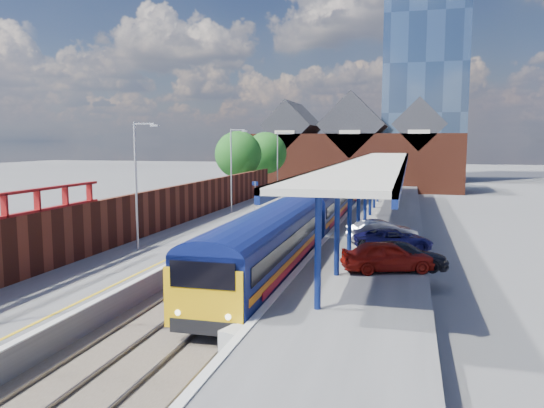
{
  "coord_description": "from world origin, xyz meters",
  "views": [
    {
      "loc": [
        8.08,
        -20.18,
        6.96
      ],
      "look_at": [
        -1.22,
        15.37,
        2.6
      ],
      "focal_mm": 35.0,
      "sensor_mm": 36.0,
      "label": 1
    }
  ],
  "objects_px": {
    "train": "(336,194)",
    "lamp_post_c": "(233,165)",
    "lamp_post_d": "(279,159)",
    "platform_sign": "(255,190)",
    "parked_car_red": "(388,256)",
    "parked_car_silver": "(382,232)",
    "parked_car_dark": "(403,255)",
    "parked_car_blue": "(394,240)",
    "lamp_post_b": "(138,177)",
    "relay_cabinet": "(235,344)"
  },
  "relations": [
    {
      "from": "train",
      "to": "lamp_post_d",
      "type": "distance_m",
      "value": 12.54
    },
    {
      "from": "train",
      "to": "parked_car_silver",
      "type": "distance_m",
      "value": 18.2
    },
    {
      "from": "parked_car_dark",
      "to": "platform_sign",
      "type": "bearing_deg",
      "value": 33.74
    },
    {
      "from": "parked_car_red",
      "to": "parked_car_silver",
      "type": "bearing_deg",
      "value": -15.02
    },
    {
      "from": "lamp_post_b",
      "to": "parked_car_blue",
      "type": "relative_size",
      "value": 1.65
    },
    {
      "from": "parked_car_blue",
      "to": "lamp_post_b",
      "type": "bearing_deg",
      "value": 85.45
    },
    {
      "from": "lamp_post_b",
      "to": "lamp_post_c",
      "type": "height_order",
      "value": "same"
    },
    {
      "from": "train",
      "to": "relay_cabinet",
      "type": "xyz_separation_m",
      "value": [
        1.31,
        -33.32,
        -1.62
      ]
    },
    {
      "from": "lamp_post_b",
      "to": "parked_car_silver",
      "type": "distance_m",
      "value": 14.33
    },
    {
      "from": "parked_car_red",
      "to": "platform_sign",
      "type": "bearing_deg",
      "value": 11.71
    },
    {
      "from": "parked_car_dark",
      "to": "parked_car_blue",
      "type": "bearing_deg",
      "value": 7.22
    },
    {
      "from": "lamp_post_c",
      "to": "parked_car_dark",
      "type": "relative_size",
      "value": 1.68
    },
    {
      "from": "platform_sign",
      "to": "parked_car_silver",
      "type": "relative_size",
      "value": 0.61
    },
    {
      "from": "lamp_post_b",
      "to": "relay_cabinet",
      "type": "height_order",
      "value": "lamp_post_b"
    },
    {
      "from": "lamp_post_b",
      "to": "parked_car_silver",
      "type": "bearing_deg",
      "value": 21.84
    },
    {
      "from": "parked_car_silver",
      "to": "parked_car_red",
      "type": "bearing_deg",
      "value": 162.18
    },
    {
      "from": "parked_car_red",
      "to": "parked_car_silver",
      "type": "relative_size",
      "value": 1.03
    },
    {
      "from": "lamp_post_c",
      "to": "relay_cabinet",
      "type": "distance_m",
      "value": 28.55
    },
    {
      "from": "parked_car_dark",
      "to": "train",
      "type": "bearing_deg",
      "value": 14.61
    },
    {
      "from": "parked_car_red",
      "to": "relay_cabinet",
      "type": "distance_m",
      "value": 10.06
    },
    {
      "from": "lamp_post_c",
      "to": "parked_car_blue",
      "type": "bearing_deg",
      "value": -43.16
    },
    {
      "from": "lamp_post_d",
      "to": "platform_sign",
      "type": "xyz_separation_m",
      "value": [
        1.36,
        -14.0,
        -2.3
      ]
    },
    {
      "from": "lamp_post_c",
      "to": "parked_car_silver",
      "type": "height_order",
      "value": "lamp_post_c"
    },
    {
      "from": "lamp_post_b",
      "to": "lamp_post_c",
      "type": "bearing_deg",
      "value": 90.0
    },
    {
      "from": "platform_sign",
      "to": "parked_car_blue",
      "type": "bearing_deg",
      "value": -50.29
    },
    {
      "from": "train",
      "to": "lamp_post_d",
      "type": "height_order",
      "value": "lamp_post_d"
    },
    {
      "from": "parked_car_red",
      "to": "parked_car_dark",
      "type": "height_order",
      "value": "parked_car_red"
    },
    {
      "from": "lamp_post_c",
      "to": "parked_car_blue",
      "type": "distance_m",
      "value": 19.04
    },
    {
      "from": "lamp_post_d",
      "to": "parked_car_red",
      "type": "height_order",
      "value": "lamp_post_d"
    },
    {
      "from": "parked_car_red",
      "to": "relay_cabinet",
      "type": "relative_size",
      "value": 4.21
    },
    {
      "from": "lamp_post_d",
      "to": "parked_car_blue",
      "type": "xyz_separation_m",
      "value": [
        13.67,
        -28.82,
        -3.4
      ]
    },
    {
      "from": "train",
      "to": "relay_cabinet",
      "type": "relative_size",
      "value": 65.92
    },
    {
      "from": "relay_cabinet",
      "to": "train",
      "type": "bearing_deg",
      "value": 110.69
    },
    {
      "from": "train",
      "to": "lamp_post_c",
      "type": "xyz_separation_m",
      "value": [
        -7.86,
        -6.66,
        2.87
      ]
    },
    {
      "from": "platform_sign",
      "to": "parked_car_blue",
      "type": "xyz_separation_m",
      "value": [
        12.3,
        -14.82,
        -1.1
      ]
    },
    {
      "from": "train",
      "to": "parked_car_dark",
      "type": "distance_m",
      "value": 24.38
    },
    {
      "from": "parked_car_red",
      "to": "parked_car_blue",
      "type": "distance_m",
      "value": 4.88
    },
    {
      "from": "train",
      "to": "parked_car_dark",
      "type": "relative_size",
      "value": 15.78
    },
    {
      "from": "lamp_post_c",
      "to": "platform_sign",
      "type": "height_order",
      "value": "lamp_post_c"
    },
    {
      "from": "parked_car_dark",
      "to": "relay_cabinet",
      "type": "xyz_separation_m",
      "value": [
        -5.06,
        -9.79,
        -1.11
      ]
    },
    {
      "from": "parked_car_dark",
      "to": "relay_cabinet",
      "type": "distance_m",
      "value": 11.07
    },
    {
      "from": "parked_car_dark",
      "to": "relay_cabinet",
      "type": "height_order",
      "value": "parked_car_dark"
    },
    {
      "from": "train",
      "to": "lamp_post_b",
      "type": "relative_size",
      "value": 9.42
    },
    {
      "from": "parked_car_red",
      "to": "parked_car_blue",
      "type": "height_order",
      "value": "parked_car_red"
    },
    {
      "from": "train",
      "to": "parked_car_silver",
      "type": "height_order",
      "value": "train"
    },
    {
      "from": "parked_car_red",
      "to": "parked_car_dark",
      "type": "bearing_deg",
      "value": -60.03
    },
    {
      "from": "parked_car_silver",
      "to": "relay_cabinet",
      "type": "bearing_deg",
      "value": 143.8
    },
    {
      "from": "lamp_post_b",
      "to": "platform_sign",
      "type": "bearing_deg",
      "value": 85.67
    },
    {
      "from": "parked_car_dark",
      "to": "relay_cabinet",
      "type": "bearing_deg",
      "value": 152.17
    },
    {
      "from": "parked_car_dark",
      "to": "parked_car_silver",
      "type": "bearing_deg",
      "value": 11.43
    }
  ]
}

